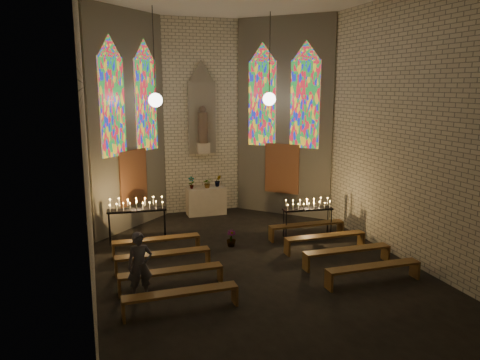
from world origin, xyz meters
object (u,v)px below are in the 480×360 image
object	(u,v)px
altar	(206,201)
votive_stand_left	(137,207)
aisle_flower_pot	(231,238)
votive_stand_right	(308,206)
visitor	(140,266)

from	to	relation	value
altar	votive_stand_left	distance (m)	3.66
aisle_flower_pot	votive_stand_right	xyz separation A→B (m)	(2.52, 0.12, 0.74)
visitor	aisle_flower_pot	bearing A→B (deg)	42.62
aisle_flower_pot	votive_stand_left	bearing A→B (deg)	154.22
aisle_flower_pot	visitor	bearing A→B (deg)	-137.48
visitor	votive_stand_right	bearing A→B (deg)	27.24
altar	visitor	xyz separation A→B (m)	(-3.04, -6.29, 0.26)
altar	votive_stand_right	bearing A→B (deg)	-55.91
aisle_flower_pot	votive_stand_right	size ratio (longest dim) A/B	0.30
votive_stand_left	altar	bearing A→B (deg)	45.94
aisle_flower_pot	altar	bearing A→B (deg)	87.78
altar	visitor	bearing A→B (deg)	-115.80
votive_stand_right	visitor	world-z (taller)	visitor
aisle_flower_pot	votive_stand_right	world-z (taller)	votive_stand_right
altar	votive_stand_right	size ratio (longest dim) A/B	0.88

